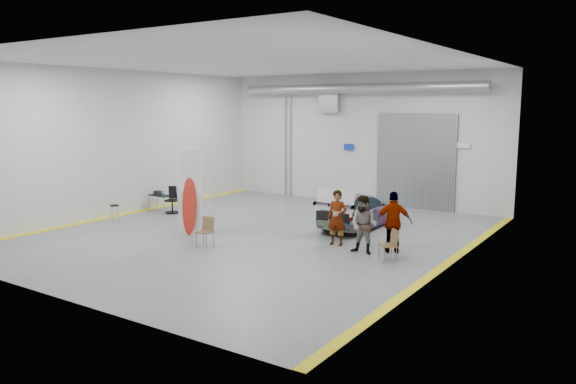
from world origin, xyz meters
The scene contains 13 objects.
ground centered at (0.00, 0.00, 0.00)m, with size 16.00×16.00×0.00m, color slate.
room_shell centered at (0.24, 2.22, 4.08)m, with size 14.02×16.18×6.01m.
sedan_car centered at (2.47, 3.13, 0.63)m, with size 1.77×4.35×1.26m, color silver.
person_a centered at (3.12, 0.18, 0.91)m, with size 0.67×0.44×1.83m, color #915F4F.
person_b centered at (4.33, -0.31, 0.91)m, with size 0.89×0.68×1.82m, color slate.
person_c centered at (5.04, 0.32, 0.97)m, with size 1.12×0.46×1.93m, color #A15635.
surfboard_display centered at (-2.02, -1.37, 1.34)m, with size 0.91×0.44×3.32m.
folding_chair_near centered at (-0.37, -2.33, 0.30)m, with size 0.50×0.52×0.95m.
folding_chair_far centered at (5.29, -0.64, 0.29)m, with size 0.62×0.70×0.94m.
shop_stool centered at (-5.90, -1.42, 0.34)m, with size 0.35×0.35×0.69m.
work_table centered at (-6.32, 1.37, 0.68)m, with size 1.12×0.62×0.88m.
office_chair centered at (-5.37, 1.24, 0.49)m, with size 0.64×0.67×1.12m.
trunk_lid centered at (2.47, 1.21, 1.28)m, with size 1.47×0.89×0.04m, color silver.
Camera 1 is at (11.72, -15.66, 4.55)m, focal length 35.00 mm.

